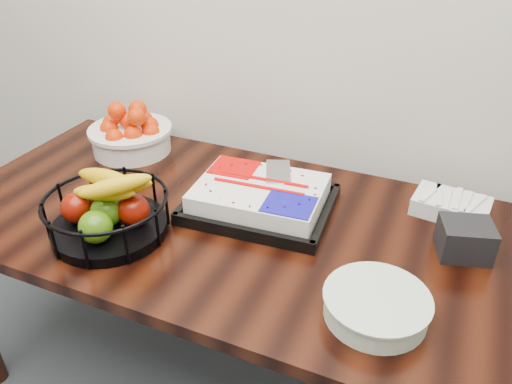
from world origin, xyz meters
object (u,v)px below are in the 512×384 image
at_px(tangerine_bowl, 130,130).
at_px(fruit_basket, 107,211).
at_px(cake_tray, 260,198).
at_px(table, 224,239).
at_px(plate_stack, 376,306).
at_px(napkin_box, 465,239).

relative_size(tangerine_bowl, fruit_basket, 0.88).
bearing_deg(fruit_basket, cake_tray, 39.83).
distance_m(table, tangerine_bowl, 0.62).
bearing_deg(tangerine_bowl, fruit_basket, -61.24).
bearing_deg(cake_tray, fruit_basket, -140.17).
distance_m(plate_stack, napkin_box, 0.38).
relative_size(tangerine_bowl, napkin_box, 2.29).
height_order(tangerine_bowl, fruit_basket, tangerine_bowl).
height_order(table, plate_stack, plate_stack).
xyz_separation_m(cake_tray, plate_stack, (0.44, -0.32, -0.01)).
relative_size(table, napkin_box, 13.00).
bearing_deg(napkin_box, fruit_basket, -161.98).
relative_size(tangerine_bowl, plate_stack, 1.24).
xyz_separation_m(fruit_basket, plate_stack, (0.79, -0.02, -0.05)).
xyz_separation_m(table, plate_stack, (0.53, -0.23, 0.12)).
bearing_deg(fruit_basket, napkin_box, 18.02).
height_order(table, fruit_basket, fruit_basket).
height_order(cake_tray, tangerine_bowl, tangerine_bowl).
relative_size(plate_stack, napkin_box, 1.85).
bearing_deg(fruit_basket, table, 38.21).
bearing_deg(napkin_box, cake_tray, -178.37).
relative_size(fruit_basket, plate_stack, 1.41).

